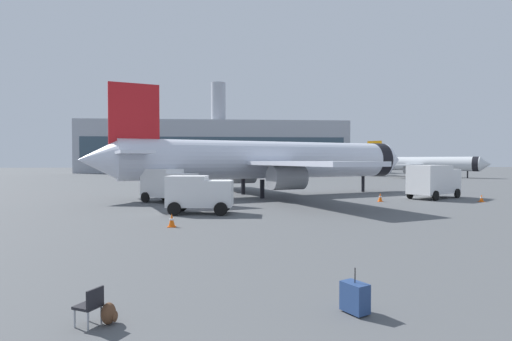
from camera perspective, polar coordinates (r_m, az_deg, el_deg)
name	(u,v)px	position (r m, az deg, el deg)	size (l,w,h in m)	color
airplane_at_gate	(268,160)	(41.48, 1.69, 1.46)	(34.69, 31.74, 10.50)	silver
airplane_taxiing	(420,164)	(95.19, 22.14, 0.88)	(22.68, 22.17, 8.18)	silver
service_truck	(168,184)	(35.60, -12.29, -1.88)	(5.16, 4.64, 2.90)	white
fuel_truck	(434,180)	(42.12, 23.84, -1.23)	(6.31, 5.37, 3.20)	white
cargo_van	(199,193)	(27.84, -8.05, -3.11)	(4.59, 2.74, 2.60)	white
safety_cone_near	(380,197)	(37.34, 17.17, -3.64)	(0.44, 0.44, 0.78)	#F2590C
safety_cone_mid	(186,200)	(34.01, -9.84, -4.16)	(0.44, 0.44, 0.69)	#F2590C
safety_cone_far	(482,198)	(40.59, 29.29, -3.43)	(0.44, 0.44, 0.66)	#F2590C
safety_cone_outer	(172,220)	(22.71, -11.84, -6.91)	(0.44, 0.44, 0.75)	#F2590C
rolling_suitcase	(355,297)	(10.37, 13.81, -17.01)	(0.65, 0.75, 1.10)	navy
traveller_backpack	(109,314)	(10.11, -20.06, -18.50)	(0.36, 0.40, 0.48)	brown
gate_chair	(91,304)	(10.04, -22.36, -17.07)	(0.65, 0.65, 0.86)	black
terminal_building	(216,147)	(123.28, -5.73, 3.35)	(77.79, 18.90, 27.09)	#9EA3AD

